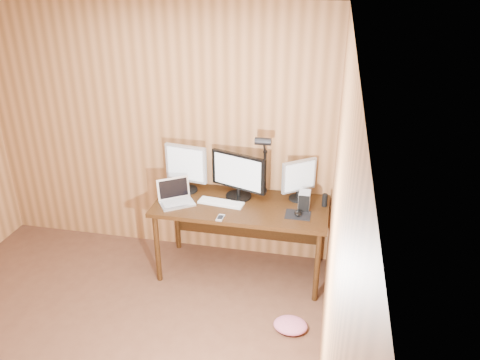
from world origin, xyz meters
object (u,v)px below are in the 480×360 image
(mouse, at_px, (298,213))
(phone, at_px, (220,218))
(desk, at_px, (243,212))
(monitor_center, at_px, (238,175))
(desk_lamp, at_px, (264,156))
(keyboard, at_px, (221,203))
(laptop, at_px, (175,197))
(monitor_right, at_px, (299,179))
(hard_drive, at_px, (304,200))
(monitor_left, at_px, (186,167))
(speaker, at_px, (325,200))

(mouse, relative_size, phone, 0.94)
(desk, bearing_deg, monitor_center, 129.22)
(desk_lamp, bearing_deg, keyboard, -139.11)
(laptop, height_order, mouse, laptop)
(monitor_center, distance_m, monitor_right, 0.56)
(keyboard, height_order, mouse, mouse)
(desk, xyz_separation_m, hard_drive, (0.57, -0.03, 0.20))
(monitor_left, height_order, laptop, monitor_left)
(monitor_left, distance_m, keyboard, 0.50)
(monitor_left, xyz_separation_m, phone, (0.45, -0.47, -0.25))
(phone, relative_size, desk_lamp, 0.18)
(speaker, bearing_deg, phone, -154.67)
(keyboard, xyz_separation_m, mouse, (0.72, -0.07, 0.01))
(hard_drive, distance_m, phone, 0.78)
(desk, height_order, phone, phone)
(laptop, bearing_deg, keyboard, -26.97)
(desk, height_order, monitor_center, monitor_center)
(speaker, bearing_deg, monitor_left, 177.70)
(monitor_right, relative_size, phone, 3.46)
(desk, relative_size, monitor_right, 4.03)
(monitor_left, distance_m, hard_drive, 1.17)
(desk, height_order, mouse, mouse)
(monitor_right, bearing_deg, mouse, -121.95)
(speaker, bearing_deg, monitor_right, 161.72)
(keyboard, xyz_separation_m, phone, (0.06, -0.27, -0.00))
(monitor_left, relative_size, keyboard, 1.08)
(mouse, xyz_separation_m, desk_lamp, (-0.36, 0.33, 0.38))
(desk, distance_m, monitor_right, 0.62)
(mouse, bearing_deg, desk_lamp, 138.92)
(monitor_center, height_order, speaker, monitor_center)
(laptop, distance_m, desk_lamp, 0.90)
(hard_drive, bearing_deg, desk, 177.33)
(keyboard, xyz_separation_m, speaker, (0.94, 0.14, 0.05))
(monitor_center, xyz_separation_m, keyboard, (-0.13, -0.16, -0.22))
(keyboard, xyz_separation_m, hard_drive, (0.76, 0.07, 0.07))
(laptop, xyz_separation_m, desk_lamp, (0.77, 0.31, 0.35))
(monitor_left, bearing_deg, phone, -36.94)
(phone, bearing_deg, desk_lamp, 64.28)
(monitor_center, xyz_separation_m, hard_drive, (0.63, -0.10, -0.15))
(laptop, relative_size, phone, 3.33)
(laptop, distance_m, phone, 0.53)
(keyboard, distance_m, mouse, 0.72)
(laptop, xyz_separation_m, hard_drive, (1.18, 0.12, 0.03))
(laptop, xyz_separation_m, speaker, (1.36, 0.20, 0.01))
(monitor_right, bearing_deg, desk_lamp, 138.23)
(monitor_center, bearing_deg, laptop, -138.99)
(desk, bearing_deg, speaker, 3.58)
(monitor_left, height_order, hard_drive, monitor_left)
(monitor_right, xyz_separation_m, desk_lamp, (-0.34, 0.02, 0.19))
(monitor_left, distance_m, speaker, 1.34)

